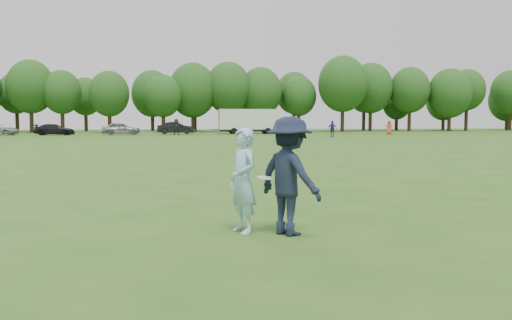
% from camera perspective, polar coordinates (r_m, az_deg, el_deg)
% --- Properties ---
extents(ground, '(200.00, 200.00, 0.00)m').
position_cam_1_polar(ground, '(8.48, -3.65, -8.05)').
color(ground, '#245417').
rests_on(ground, ground).
extents(thrower, '(0.61, 0.72, 1.68)m').
position_cam_1_polar(thrower, '(8.63, -1.38, -2.17)').
color(thrower, '#95CCE6').
rests_on(thrower, ground).
extents(defender, '(1.23, 1.38, 1.86)m').
position_cam_1_polar(defender, '(8.48, 3.55, -1.68)').
color(defender, '#171F33').
rests_on(defender, ground).
extents(player_far_b, '(1.05, 0.97, 1.73)m').
position_cam_1_polar(player_far_b, '(57.91, 8.01, 3.26)').
color(player_far_b, navy).
rests_on(player_far_b, ground).
extents(player_far_c, '(0.95, 0.71, 1.75)m').
position_cam_1_polar(player_far_c, '(69.40, 13.84, 3.35)').
color(player_far_c, '#C94517').
rests_on(player_far_c, ground).
extents(player_far_d, '(1.87, 0.78, 1.95)m').
position_cam_1_polar(player_far_d, '(65.49, -8.39, 3.47)').
color(player_far_d, '#282828').
rests_on(player_far_d, ground).
extents(car_d, '(4.68, 2.09, 1.33)m').
position_cam_1_polar(car_d, '(68.48, -20.44, 3.02)').
color(car_d, black).
rests_on(car_d, ground).
extents(car_e, '(4.51, 1.85, 1.53)m').
position_cam_1_polar(car_e, '(67.23, -14.02, 3.22)').
color(car_e, gray).
rests_on(car_e, ground).
extents(car_f, '(4.79, 1.81, 1.56)m').
position_cam_1_polar(car_f, '(69.68, -8.42, 3.35)').
color(car_f, black).
rests_on(car_f, ground).
extents(field_cone, '(0.28, 0.28, 0.30)m').
position_cam_1_polar(field_cone, '(61.60, 11.06, 2.62)').
color(field_cone, '#E8570C').
rests_on(field_cone, ground).
extents(disc_in_play, '(0.33, 0.33, 0.05)m').
position_cam_1_polar(disc_in_play, '(8.48, 0.99, -1.88)').
color(disc_in_play, white).
rests_on(disc_in_play, ground).
extents(cargo_trailer, '(9.00, 2.75, 3.20)m').
position_cam_1_polar(cargo_trailer, '(70.50, -0.68, 4.21)').
color(cargo_trailer, silver).
rests_on(cargo_trailer, ground).
extents(treeline, '(130.35, 18.39, 11.74)m').
position_cam_1_polar(treeline, '(85.33, -6.74, 7.20)').
color(treeline, '#332114').
rests_on(treeline, ground).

